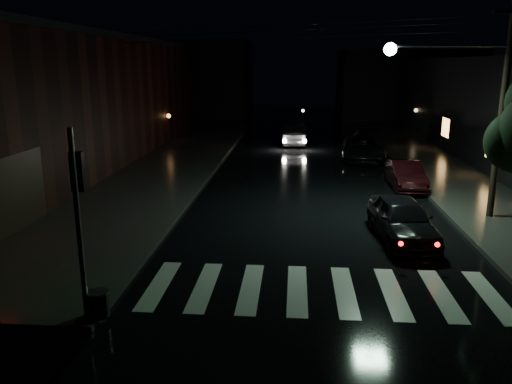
% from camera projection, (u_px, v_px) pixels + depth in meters
% --- Properties ---
extents(ground, '(120.00, 120.00, 0.00)m').
position_uv_depth(ground, '(201.00, 295.00, 12.46)').
color(ground, black).
rests_on(ground, ground).
extents(sidewalk_left, '(6.00, 44.00, 0.15)m').
position_uv_depth(sidewalk_left, '(157.00, 172.00, 26.34)').
color(sidewalk_left, '#282826').
rests_on(sidewalk_left, ground).
extents(sidewalk_right, '(4.00, 44.00, 0.15)m').
position_uv_depth(sidewalk_right, '(448.00, 177.00, 25.19)').
color(sidewalk_right, '#282826').
rests_on(sidewalk_right, ground).
extents(building_left, '(10.00, 36.00, 7.00)m').
position_uv_depth(building_left, '(41.00, 103.00, 27.95)').
color(building_left, black).
rests_on(building_left, ground).
extents(building_far_left, '(14.00, 10.00, 8.00)m').
position_uv_depth(building_far_left, '(186.00, 79.00, 55.67)').
color(building_far_left, black).
rests_on(building_far_left, ground).
extents(building_far_right, '(14.00, 10.00, 7.00)m').
position_uv_depth(building_far_right, '(405.00, 84.00, 53.96)').
color(building_far_right, black).
rests_on(building_far_right, ground).
extents(crosswalk, '(9.00, 3.00, 0.01)m').
position_uv_depth(crosswalk, '(321.00, 290.00, 12.71)').
color(crosswalk, beige).
rests_on(crosswalk, ground).
extents(signal_pole_corner, '(0.68, 0.61, 4.20)m').
position_uv_depth(signal_pole_corner, '(89.00, 257.00, 10.83)').
color(signal_pole_corner, slate).
rests_on(signal_pole_corner, ground).
extents(utility_pole, '(4.92, 0.44, 8.00)m').
position_uv_depth(utility_pole, '(484.00, 94.00, 17.40)').
color(utility_pole, black).
rests_on(utility_pole, ground).
extents(parked_car_a, '(1.99, 4.24, 1.40)m').
position_uv_depth(parked_car_a, '(402.00, 219.00, 16.24)').
color(parked_car_a, black).
rests_on(parked_car_a, ground).
extents(parked_car_b, '(1.35, 3.85, 1.27)m').
position_uv_depth(parked_car_b, '(406.00, 175.00, 23.00)').
color(parked_car_b, black).
rests_on(parked_car_b, ground).
extents(parked_car_c, '(2.63, 5.48, 1.54)m').
position_uv_depth(parked_car_c, '(368.00, 142.00, 31.86)').
color(parked_car_c, black).
rests_on(parked_car_c, ground).
extents(parked_car_d, '(2.88, 5.36, 1.43)m').
position_uv_depth(parked_car_d, '(363.00, 148.00, 29.76)').
color(parked_car_d, black).
rests_on(parked_car_d, ground).
extents(oncoming_car, '(1.78, 4.48, 1.45)m').
position_uv_depth(oncoming_car, '(293.00, 135.00, 35.48)').
color(oncoming_car, black).
rests_on(oncoming_car, ground).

